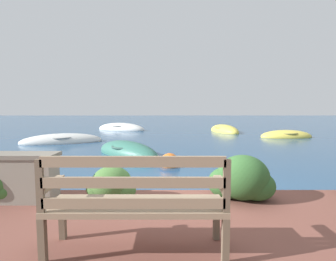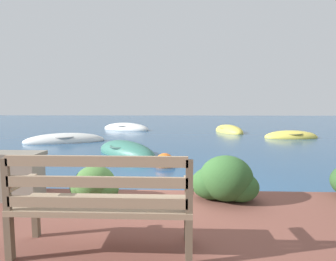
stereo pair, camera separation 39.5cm
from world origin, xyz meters
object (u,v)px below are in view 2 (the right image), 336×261
Objects in this scene: rowboat_far at (291,137)px; rowboat_outer at (229,131)px; rowboat_distant at (126,129)px; rowboat_mid at (65,141)px; park_bench at (102,201)px; mooring_buoy at (165,163)px; rowboat_nearest at (126,153)px.

rowboat_far is 3.74m from rowboat_outer.
rowboat_distant is (-6.46, 1.23, 0.00)m from rowboat_outer.
rowboat_far is 9.82m from rowboat_distant.
park_bench is at bearing -85.60° from rowboat_mid.
rowboat_distant reaches higher than rowboat_outer.
rowboat_distant is at bearing 64.35° from rowboat_outer.
park_bench is 0.45× the size of rowboat_distant.
rowboat_far is 8.60m from mooring_buoy.
rowboat_distant is at bearing 146.91° from rowboat_nearest.
rowboat_far reaches higher than mooring_buoy.
rowboat_outer is 5.52× the size of mooring_buoy.
park_bench reaches higher than rowboat_outer.
rowboat_mid is 0.97× the size of rowboat_distant.
park_bench is 0.52× the size of rowboat_outer.
rowboat_outer is at bearing 82.58° from park_bench.
rowboat_distant is at bearing 106.74° from mooring_buoy.
rowboat_distant is (-2.77, 14.71, -0.64)m from park_bench.
rowboat_mid is 6.33m from mooring_buoy.
park_bench is 9.78m from rowboat_mid.
rowboat_far is 4.75× the size of mooring_buoy.
rowboat_outer reaches higher than rowboat_mid.
rowboat_far is at bearing 67.85° from park_bench.
park_bench reaches higher than rowboat_mid.
rowboat_mid is at bearing 105.72° from rowboat_outer.
rowboat_mid is at bearing 136.08° from mooring_buoy.
rowboat_nearest is at bearing -62.38° from rowboat_mid.
rowboat_distant is (-1.76, 8.72, 0.00)m from rowboat_nearest.
rowboat_distant reaches higher than rowboat_mid.
mooring_buoy is at bearing 144.76° from rowboat_outer.
rowboat_distant is at bearing -28.17° from rowboat_far.
park_bench is 0.60× the size of rowboat_nearest.
rowboat_distant reaches higher than rowboat_nearest.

